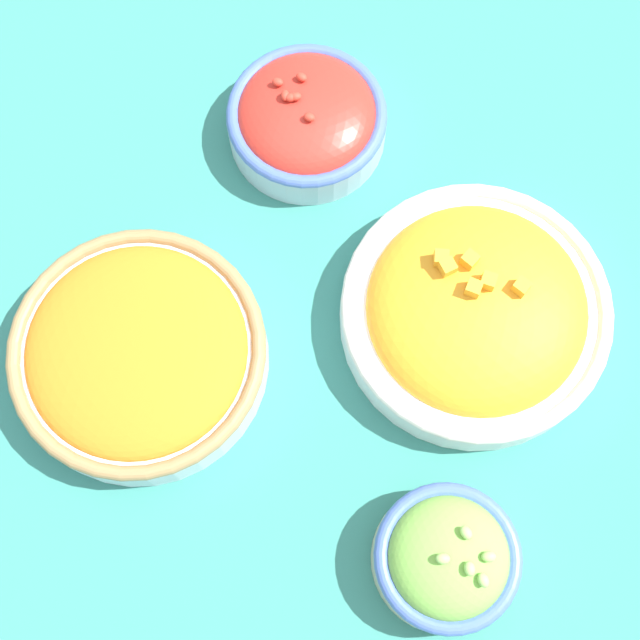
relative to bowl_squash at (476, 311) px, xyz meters
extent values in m
plane|color=#337F75|center=(-0.10, -0.08, -0.03)|extent=(3.00, 3.00, 0.00)
cylinder|color=white|center=(0.00, 0.00, -0.01)|extent=(0.22, 0.22, 0.03)
torus|color=silver|center=(0.00, 0.00, 0.01)|extent=(0.22, 0.22, 0.01)
ellipsoid|color=orange|center=(0.00, 0.00, 0.01)|extent=(0.18, 0.18, 0.06)
cube|color=#F4A828|center=(-0.04, 0.00, 0.04)|extent=(0.02, 0.02, 0.01)
cube|color=#F4A828|center=(-0.04, 0.01, 0.04)|extent=(0.02, 0.02, 0.01)
cube|color=#F4A828|center=(0.00, 0.01, 0.04)|extent=(0.01, 0.01, 0.01)
cube|color=#F4A828|center=(-0.01, 0.00, 0.04)|extent=(0.01, 0.01, 0.01)
cube|color=#F4A828|center=(0.02, 0.02, 0.04)|extent=(0.01, 0.01, 0.01)
cube|color=#F4A828|center=(-0.03, 0.02, 0.04)|extent=(0.01, 0.01, 0.01)
cylinder|color=silver|center=(-0.20, -0.19, -0.01)|extent=(0.21, 0.21, 0.04)
torus|color=#997A4C|center=(-0.20, -0.19, 0.01)|extent=(0.21, 0.21, 0.01)
ellipsoid|color=orange|center=(-0.20, -0.19, 0.01)|extent=(0.18, 0.18, 0.03)
cylinder|color=#B2C1CC|center=(-0.22, 0.06, -0.01)|extent=(0.14, 0.14, 0.04)
torus|color=#4766B7|center=(-0.22, 0.06, 0.01)|extent=(0.14, 0.14, 0.01)
ellipsoid|color=red|center=(-0.22, 0.06, 0.01)|extent=(0.12, 0.12, 0.04)
ellipsoid|color=red|center=(-0.23, 0.05, 0.03)|extent=(0.01, 0.01, 0.01)
ellipsoid|color=red|center=(-0.23, 0.07, 0.03)|extent=(0.01, 0.01, 0.01)
ellipsoid|color=red|center=(-0.23, 0.05, 0.03)|extent=(0.01, 0.01, 0.01)
ellipsoid|color=red|center=(-0.23, 0.05, 0.03)|extent=(0.01, 0.01, 0.01)
ellipsoid|color=red|center=(-0.25, 0.06, 0.03)|extent=(0.01, 0.01, 0.01)
ellipsoid|color=red|center=(-0.21, 0.05, 0.03)|extent=(0.01, 0.01, 0.01)
cylinder|color=beige|center=(0.09, -0.18, -0.01)|extent=(0.11, 0.11, 0.04)
torus|color=#4766B7|center=(0.09, -0.18, 0.01)|extent=(0.11, 0.11, 0.01)
ellipsoid|color=#7ABC4C|center=(0.09, -0.18, 0.01)|extent=(0.09, 0.09, 0.05)
ellipsoid|color=#99D166|center=(0.12, -0.18, 0.04)|extent=(0.01, 0.01, 0.01)
ellipsoid|color=#99D166|center=(0.09, -0.18, 0.04)|extent=(0.01, 0.01, 0.01)
ellipsoid|color=#99D166|center=(0.11, -0.18, 0.04)|extent=(0.01, 0.01, 0.01)
ellipsoid|color=#99D166|center=(0.09, -0.16, 0.04)|extent=(0.01, 0.01, 0.01)
ellipsoid|color=#99D166|center=(0.11, -0.16, 0.04)|extent=(0.01, 0.01, 0.01)
camera|label=1|loc=(0.03, -0.25, 0.70)|focal=50.00mm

